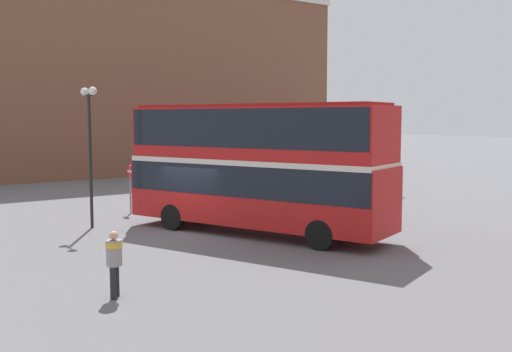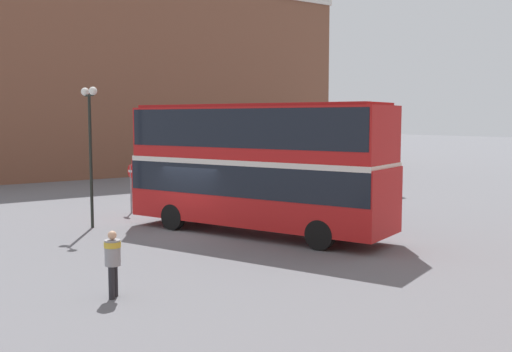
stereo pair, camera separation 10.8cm
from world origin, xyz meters
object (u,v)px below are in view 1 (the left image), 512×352
object	(u,v)px
double_decker_bus	(256,160)
pedestrian_foreground	(114,257)
street_lamp_twin_globe	(90,128)
parked_car_kerb_near	(361,180)
no_entry_sign	(130,181)
parked_car_kerb_far	(258,179)

from	to	relation	value
double_decker_bus	pedestrian_foreground	size ratio (longest dim) A/B	6.50
street_lamp_twin_globe	parked_car_kerb_near	bearing A→B (deg)	93.65
street_lamp_twin_globe	double_decker_bus	bearing A→B (deg)	42.90
double_decker_bus	no_entry_sign	xyz separation A→B (m)	(-7.40, -1.69, -1.28)
no_entry_sign	double_decker_bus	bearing A→B (deg)	12.85
no_entry_sign	pedestrian_foreground	bearing A→B (deg)	-26.43
parked_car_kerb_far	pedestrian_foreground	bearing A→B (deg)	-31.26
double_decker_bus	parked_car_kerb_near	bearing A→B (deg)	96.87
pedestrian_foreground	parked_car_kerb_near	bearing A→B (deg)	-111.32
double_decker_bus	street_lamp_twin_globe	distance (m)	6.75
double_decker_bus	street_lamp_twin_globe	size ratio (longest dim) A/B	1.93
no_entry_sign	street_lamp_twin_globe	bearing A→B (deg)	-48.23
double_decker_bus	no_entry_sign	world-z (taller)	double_decker_bus
street_lamp_twin_globe	no_entry_sign	bearing A→B (deg)	131.77
parked_car_kerb_near	parked_car_kerb_far	bearing A→B (deg)	37.25
parked_car_kerb_far	street_lamp_twin_globe	world-z (taller)	street_lamp_twin_globe
double_decker_bus	no_entry_sign	bearing A→B (deg)	173.30
pedestrian_foreground	no_entry_sign	world-z (taller)	no_entry_sign
parked_car_kerb_far	street_lamp_twin_globe	distance (m)	13.99
double_decker_bus	parked_car_kerb_far	world-z (taller)	double_decker_bus
street_lamp_twin_globe	no_entry_sign	size ratio (longest dim) A/B	2.48
street_lamp_twin_globe	no_entry_sign	xyz separation A→B (m)	(-2.53, 2.83, -2.46)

